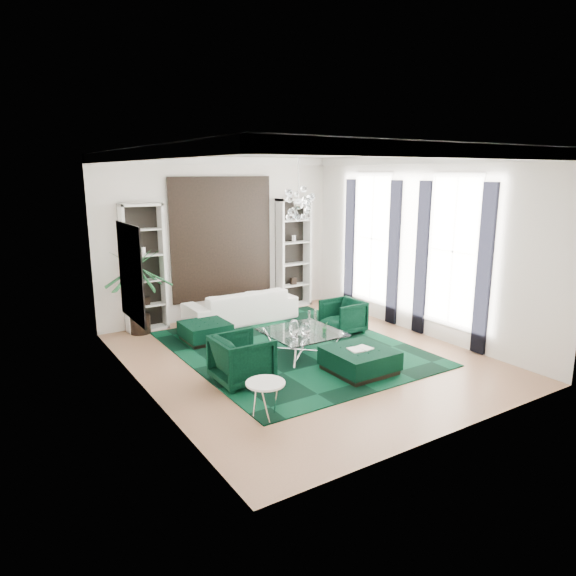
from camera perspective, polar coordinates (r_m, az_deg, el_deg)
floor at (r=9.89m, az=1.66°, el=-7.71°), size 6.00×7.00×0.02m
ceiling at (r=9.27m, az=1.82°, el=15.00°), size 6.00×7.00×0.02m
wall_back at (r=12.42m, az=-7.47°, el=5.51°), size 6.00×0.02×3.80m
wall_front at (r=6.84m, az=18.53°, el=-1.01°), size 6.00×0.02×3.80m
wall_left at (r=8.11m, az=-16.13°, el=1.24°), size 0.02×7.00×3.80m
wall_right at (r=11.34m, az=14.44°, el=4.53°), size 0.02×7.00×3.80m
crown_molding at (r=9.26m, az=1.81°, el=14.32°), size 6.00×7.00×0.18m
ceiling_medallion at (r=9.51m, az=0.76°, el=14.70°), size 0.90×0.90×0.05m
tapestry at (r=12.37m, az=-7.37°, el=5.48°), size 2.50×0.06×2.80m
shelving_left at (r=11.62m, az=-15.70°, el=2.14°), size 0.90×0.38×2.80m
shelving_right at (r=13.26m, az=0.62°, el=3.89°), size 0.90×0.38×2.80m
painting at (r=8.70m, az=-17.00°, el=1.61°), size 0.04×1.30×1.60m
window_near at (r=10.74m, az=17.86°, el=3.87°), size 0.03×1.10×2.90m
curtain_near_a at (r=10.28m, az=20.97°, el=1.84°), size 0.07×0.30×3.25m
curtain_near_b at (r=11.26m, az=14.62°, el=3.17°), size 0.07×0.30×3.25m
window_far at (r=12.39m, az=9.31°, el=5.43°), size 0.03×1.10×2.90m
curtain_far_a at (r=11.84m, az=11.65°, el=3.77°), size 0.07×0.30×3.25m
curtain_far_b at (r=12.99m, az=6.86°, el=4.73°), size 0.07×0.30×3.25m
rug at (r=10.33m, az=0.48°, el=-6.66°), size 4.20×5.00×0.02m
sofa at (r=12.10m, az=-5.26°, el=-1.98°), size 2.59×1.01×0.76m
armchair_left at (r=8.63m, az=-5.13°, el=-7.90°), size 0.90×0.88×0.82m
armchair_right at (r=11.28m, az=6.13°, el=-3.16°), size 0.81×0.78×0.73m
coffee_table at (r=9.94m, az=1.58°, el=-6.12°), size 1.34×1.34×0.46m
ottoman_side at (r=10.84m, az=-9.18°, el=-4.84°), size 0.90×0.90×0.40m
ottoman_front at (r=9.17m, az=7.95°, el=-8.02°), size 1.07×1.07×0.43m
book at (r=9.09m, az=7.99°, el=-6.68°), size 0.42×0.28×0.03m
side_table at (r=7.47m, az=-2.51°, el=-12.42°), size 0.57×0.57×0.54m
palm at (r=11.44m, az=-16.42°, el=0.97°), size 1.51×1.51×2.42m
chandelier at (r=9.80m, az=1.14°, el=9.27°), size 0.79×0.79×0.71m
table_plant at (r=9.81m, az=4.13°, el=-4.35°), size 0.12×0.10×0.21m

